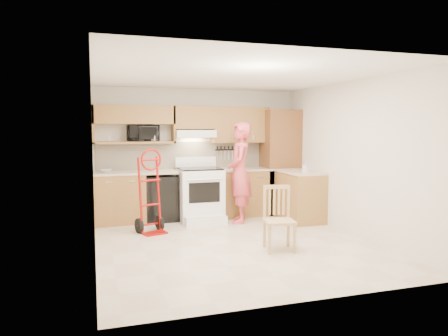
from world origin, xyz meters
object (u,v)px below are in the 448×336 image
microwave (143,133)px  person (240,173)px  range (201,190)px  dining_chair (279,219)px  hand_truck (152,195)px

microwave → person: 1.95m
microwave → person: (1.66, -0.74, -0.72)m
range → dining_chair: size_ratio=1.29×
range → hand_truck: size_ratio=0.93×
microwave → hand_truck: (0.00, -1.07, -1.01)m
hand_truck → dining_chair: (1.59, -1.55, -0.17)m
microwave → range: 1.51m
microwave → hand_truck: size_ratio=0.44×
person → dining_chair: bearing=15.4°
microwave → dining_chair: microwave is taller
range → person: bearing=-25.6°
microwave → dining_chair: 3.28m
person → hand_truck: size_ratio=1.46×
person → dining_chair: (-0.07, -1.88, -0.46)m
hand_truck → dining_chair: size_ratio=1.38×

